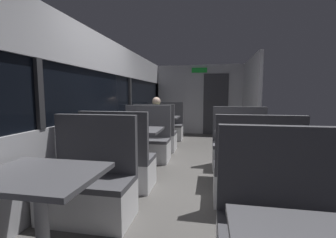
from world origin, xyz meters
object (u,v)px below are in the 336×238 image
dining_table_near_window (40,185)px  bench_rear_aisle_facing_end (255,178)px  seated_passenger (156,127)px  dining_table_rear_aisle (246,141)px  bench_far_window_facing_end (156,137)px  dining_table_far_window (162,120)px  bench_near_window_facing_entry (89,188)px  bench_far_window_facing_entry (166,128)px  bench_mid_window_facing_entry (146,144)px  bench_rear_aisle_facing_entry (239,150)px  dining_table_mid_window (135,135)px  bench_mid_window_facing_end (119,165)px

dining_table_near_window → bench_rear_aisle_facing_end: size_ratio=0.82×
seated_passenger → dining_table_rear_aisle: bearing=-44.9°
bench_far_window_facing_end → bench_rear_aisle_facing_end: size_ratio=1.00×
bench_far_window_facing_end → dining_table_far_window: bearing=90.0°
bench_far_window_facing_end → seated_passenger: 0.22m
bench_near_window_facing_entry → bench_far_window_facing_entry: 4.42m
bench_near_window_facing_entry → bench_mid_window_facing_entry: size_ratio=1.00×
bench_rear_aisle_facing_entry → seated_passenger: size_ratio=0.87×
dining_table_near_window → bench_rear_aisle_facing_entry: 3.26m
dining_table_mid_window → dining_table_rear_aisle: same height
dining_table_far_window → bench_mid_window_facing_entry: bearing=-90.0°
bench_far_window_facing_entry → dining_table_rear_aisle: bearing=-60.1°
bench_near_window_facing_entry → bench_mid_window_facing_end: 0.81m
seated_passenger → bench_near_window_facing_entry: bearing=-90.0°
bench_mid_window_facing_end → bench_far_window_facing_end: bearing=90.0°
dining_table_far_window → bench_far_window_facing_entry: size_ratio=0.82×
dining_table_rear_aisle → bench_rear_aisle_facing_entry: bearing=90.0°
dining_table_near_window → dining_table_far_window: bearing=90.0°
dining_table_near_window → dining_table_rear_aisle: size_ratio=1.00×
bench_mid_window_facing_entry → seated_passenger: size_ratio=0.87×
dining_table_near_window → dining_table_mid_window: bearing=90.0°
bench_mid_window_facing_end → bench_mid_window_facing_entry: size_ratio=1.00×
dining_table_far_window → bench_rear_aisle_facing_entry: size_ratio=0.82×
dining_table_rear_aisle → bench_rear_aisle_facing_end: bearing=-90.0°
bench_rear_aisle_facing_end → dining_table_rear_aisle: bearing=90.0°
bench_near_window_facing_entry → bench_mid_window_facing_entry: (0.00, 2.21, 0.00)m
bench_mid_window_facing_entry → bench_far_window_facing_entry: same height
dining_table_near_window → bench_mid_window_facing_end: bearing=90.0°
dining_table_near_window → dining_table_mid_window: 2.21m
bench_mid_window_facing_entry → bench_rear_aisle_facing_end: bearing=-41.8°
dining_table_mid_window → bench_rear_aisle_facing_end: (1.79, -0.90, -0.31)m
bench_near_window_facing_entry → seated_passenger: size_ratio=0.87×
dining_table_rear_aisle → bench_mid_window_facing_end: bearing=-164.4°
dining_table_rear_aisle → bench_rear_aisle_facing_entry: bench_rear_aisle_facing_entry is taller
dining_table_mid_window → bench_far_window_facing_end: bearing=90.0°
dining_table_mid_window → bench_far_window_facing_entry: bench_far_window_facing_entry is taller
dining_table_rear_aisle → dining_table_mid_window: bearing=173.6°
dining_table_near_window → bench_far_window_facing_entry: bearing=90.0°
bench_near_window_facing_entry → bench_mid_window_facing_entry: 2.21m
dining_table_near_window → bench_far_window_facing_end: bearing=90.0°
bench_rear_aisle_facing_end → seated_passenger: bearing=125.8°
dining_table_near_window → bench_mid_window_facing_entry: bearing=90.0°
bench_far_window_facing_entry → dining_table_near_window: bearing=-90.0°
bench_near_window_facing_entry → seated_passenger: 3.10m
bench_mid_window_facing_entry → bench_far_window_facing_end: 0.81m
bench_rear_aisle_facing_end → bench_far_window_facing_entry: bearing=115.2°
bench_near_window_facing_entry → bench_far_window_facing_end: 3.02m
bench_near_window_facing_entry → dining_table_mid_window: 1.54m
dining_table_far_window → bench_far_window_facing_end: bench_far_window_facing_end is taller
bench_near_window_facing_entry → bench_mid_window_facing_end: size_ratio=1.00×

